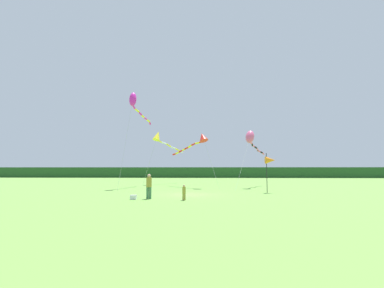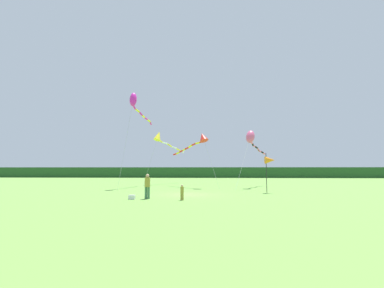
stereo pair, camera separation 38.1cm
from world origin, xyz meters
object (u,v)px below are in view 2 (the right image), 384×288
Objects in this scene: cooler_box at (132,197)px; kite_magenta at (135,102)px; banner_flag_pole at (270,160)px; kite_yellow at (160,138)px; kite_rainbow at (251,138)px; person_child at (182,191)px; kite_red at (200,139)px; person_adult at (147,185)px.

kite_magenta is (-3.12, 11.67, 9.86)m from cooler_box.
banner_flag_pole reaches higher than cooler_box.
kite_yellow is (-12.47, 12.92, 3.71)m from banner_flag_pole.
kite_rainbow is at bearing 4.62° from kite_magenta.
banner_flag_pole is (7.53, 6.40, 2.34)m from person_child.
kite_rainbow is 1.25× the size of kite_yellow.
kite_red is at bearing 136.11° from banner_flag_pole.
kite_magenta is at bearing -103.94° from kite_yellow.
person_adult is at bearing 19.67° from cooler_box.
kite_yellow is (-11.92, 6.19, 0.90)m from kite_rainbow.
kite_rainbow is 1.47× the size of kite_red.
kite_rainbow is 0.86× the size of kite_magenta.
kite_red is (0.92, 12.76, 5.06)m from person_child.
person_child is at bearing -139.62° from banner_flag_pole.
person_adult is 0.19× the size of kite_rainbow.
banner_flag_pole is 0.32× the size of kite_magenta.
kite_red is at bearing -48.22° from kite_yellow.
kite_magenta is at bearing 119.33° from person_child.
kite_red reaches higher than cooler_box.
kite_rainbow is at bearing 50.30° from cooler_box.
kite_rainbow is at bearing 94.68° from banner_flag_pole.
cooler_box is at bearing -86.04° from kite_yellow.
person_adult is 0.27× the size of kite_red.
kite_red reaches higher than banner_flag_pole.
kite_yellow is (-2.34, 18.60, 5.65)m from person_adult.
kite_magenta reaches higher than person_child.
person_child is at bearing -15.48° from person_adult.
person_child is 0.14× the size of kite_yellow.
kite_rainbow is at bearing 52.33° from person_adult.
kite_rainbow reaches higher than person_adult.
cooler_box is at bearing -151.54° from banner_flag_pole.
cooler_box is 15.59m from kite_magenta.
banner_flag_pole is at bearing -21.48° from kite_magenta.
cooler_box is at bearing 174.41° from person_child.
kite_yellow is 1.17× the size of kite_red.
kite_yellow reaches higher than banner_flag_pole.
banner_flag_pole is at bearing -43.89° from kite_red.
cooler_box is (-3.63, 0.36, -0.45)m from person_child.
person_adult is 1.38m from cooler_box.
kite_magenta reaches higher than kite_rainbow.
cooler_box is 17.53m from kite_rainbow.
kite_yellow is at bearing 104.35° from person_child.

